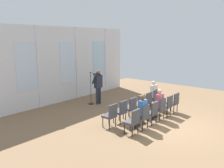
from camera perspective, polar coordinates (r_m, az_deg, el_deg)
ground_plane at (r=9.59m, az=13.92°, el=-9.88°), size 16.01×16.01×0.00m
rear_partition at (r=12.96m, az=-10.81°, el=4.82°), size 9.24×0.14×4.00m
speaker at (r=12.06m, az=-3.45°, el=-0.16°), size 0.50×0.69×1.77m
mic_stand at (r=12.20m, az=-5.18°, el=-3.40°), size 0.28×0.28×1.55m
chair_r0_c0 at (r=8.95m, az=-0.32°, el=-7.44°), size 0.46×0.44×0.94m
chair_r0_c1 at (r=9.44m, az=2.28°, el=-6.46°), size 0.46×0.44×0.94m
chair_r0_c2 at (r=9.95m, az=4.61°, el=-5.57°), size 0.46×0.44×0.94m
chair_r0_c3 at (r=10.47m, az=6.70°, el=-4.76°), size 0.46×0.44×0.94m
chair_r0_c4 at (r=11.01m, az=8.59°, el=-4.02°), size 0.46×0.44×0.94m
chair_r0_c5 at (r=11.56m, az=10.30°, el=-3.35°), size 0.46×0.44×0.94m
audience_r0_c5 at (r=11.54m, az=10.00°, el=-2.20°), size 0.36×0.39×1.38m
chair_r1_c0 at (r=8.36m, az=5.21°, el=-8.87°), size 0.46×0.44×0.94m
chair_r1_c1 at (r=8.87m, az=7.66°, el=-7.72°), size 0.46×0.44×0.94m
audience_r1_c1 at (r=8.85m, az=7.25°, el=-6.34°), size 0.36×0.39×1.34m
chair_r1_c2 at (r=9.41m, az=9.82°, el=-6.68°), size 0.46×0.44×0.94m
chair_r1_c3 at (r=9.96m, az=11.74°, el=-5.75°), size 0.46×0.44×0.94m
audience_r1_c3 at (r=9.94m, az=11.37°, el=-4.54°), size 0.36×0.39×1.33m
chair_r1_c4 at (r=10.52m, az=13.45°, el=-4.91°), size 0.46×0.44×0.94m
chair_r1_c5 at (r=11.10m, az=14.98°, el=-4.15°), size 0.46×0.44×0.94m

